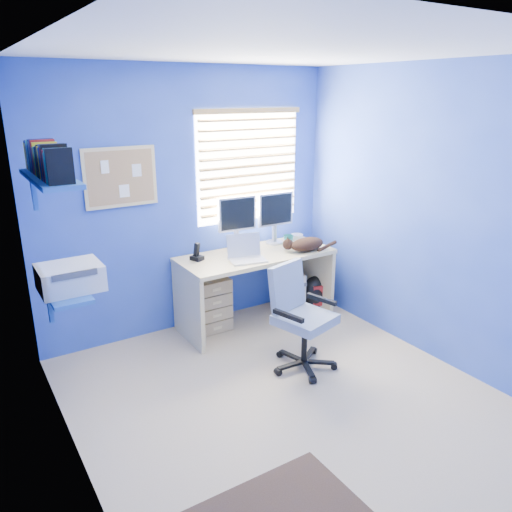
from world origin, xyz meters
TOP-DOWN VIEW (x-y plane):
  - floor at (0.00, 0.00)m, footprint 3.00×3.20m
  - ceiling at (0.00, 0.00)m, footprint 3.00×3.20m
  - wall_back at (0.00, 1.60)m, footprint 3.00×0.01m
  - wall_front at (0.00, -1.60)m, footprint 3.00×0.01m
  - wall_left at (-1.50, 0.00)m, footprint 0.01×3.20m
  - wall_right at (1.50, 0.00)m, footprint 0.01×3.20m
  - desk at (0.53, 1.26)m, footprint 1.54×0.65m
  - laptop at (0.35, 1.11)m, footprint 0.38×0.33m
  - monitor_left at (0.44, 1.48)m, footprint 0.41×0.15m
  - monitor_right at (0.88, 1.45)m, footprint 0.40×0.13m
  - phone at (-0.05, 1.38)m, footprint 0.12×0.14m
  - mug at (0.98, 1.33)m, footprint 0.10×0.09m
  - cd_spindle at (1.14, 1.40)m, footprint 0.13×0.13m
  - cat at (1.01, 1.06)m, footprint 0.42×0.32m
  - tower_pc at (0.99, 1.33)m, footprint 0.25×0.46m
  - drawer_boxes at (0.07, 1.36)m, footprint 0.35×0.28m
  - yellow_book at (0.85, 1.13)m, footprint 0.03×0.17m
  - backpack at (1.25, 1.20)m, footprint 0.38×0.33m
  - office_chair at (0.39, 0.33)m, footprint 0.63×0.63m
  - window_blinds at (0.65, 1.57)m, footprint 1.15×0.05m
  - corkboard at (-0.65, 1.58)m, footprint 0.64×0.02m
  - wall_shelves at (-1.35, 0.75)m, footprint 0.42×0.90m

SIDE VIEW (x-z plane):
  - floor at x=0.00m, z-range 0.00..0.00m
  - yellow_book at x=0.85m, z-range 0.00..0.24m
  - backpack at x=1.25m, z-range 0.00..0.37m
  - tower_pc at x=0.99m, z-range 0.00..0.45m
  - drawer_boxes at x=0.07m, z-range 0.00..0.54m
  - office_chair at x=0.39m, z-range -0.11..0.78m
  - desk at x=0.53m, z-range 0.00..0.74m
  - cd_spindle at x=1.14m, z-range 0.74..0.81m
  - mug at x=0.98m, z-range 0.74..0.84m
  - cat at x=1.01m, z-range 0.74..0.87m
  - phone at x=-0.05m, z-range 0.74..0.91m
  - laptop at x=0.35m, z-range 0.74..0.96m
  - monitor_left at x=0.44m, z-range 0.74..1.28m
  - monitor_right at x=0.88m, z-range 0.74..1.28m
  - wall_back at x=0.00m, z-range 0.00..2.50m
  - wall_front at x=0.00m, z-range 0.00..2.50m
  - wall_left at x=-1.50m, z-range 0.00..2.50m
  - wall_right at x=1.50m, z-range 0.00..2.50m
  - wall_shelves at x=-1.35m, z-range 0.91..1.96m
  - corkboard at x=-0.65m, z-range 1.29..1.81m
  - window_blinds at x=0.65m, z-range 1.00..2.10m
  - ceiling at x=0.00m, z-range 2.50..2.50m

